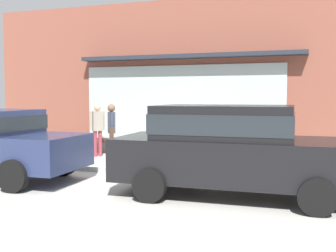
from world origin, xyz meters
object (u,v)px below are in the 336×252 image
Objects in this scene: pedestrian_with_handbag at (112,128)px; potted_plant_doorstep at (81,144)px; potted_plant_window_left at (190,143)px; potted_plant_by_entrance at (278,151)px; potted_plant_window_right at (46,143)px; fire_hydrant at (135,150)px; pedestrian_passerby at (97,126)px; parked_car_black at (232,146)px.

pedestrian_with_handbag reaches higher than potted_plant_doorstep.
potted_plant_doorstep is (-3.70, -0.05, -0.18)m from potted_plant_window_left.
potted_plant_by_entrance reaches higher than potted_plant_window_right.
potted_plant_by_entrance is 1.14× the size of potted_plant_window_right.
pedestrian_with_handbag is (-0.87, 0.29, 0.58)m from fire_hydrant.
pedestrian_passerby is 5.50m from potted_plant_by_entrance.
parked_car_black reaches higher than potted_plant_window_right.
potted_plant_by_entrance reaches higher than potted_plant_doorstep.
potted_plant_doorstep is at bearing -0.72° from potted_plant_window_right.
potted_plant_window_right reaches higher than potted_plant_doorstep.
fire_hydrant is 2.81m from potted_plant_doorstep.
pedestrian_with_handbag is 4.80m from potted_plant_by_entrance.
potted_plant_window_right is (-3.85, 1.30, -0.07)m from fire_hydrant.
pedestrian_passerby is 2.37× the size of potted_plant_by_entrance.
potted_plant_doorstep is 0.94× the size of potted_plant_window_right.
potted_plant_window_right is at bearing -139.58° from pedestrian_with_handbag.
potted_plant_doorstep is at bearing 143.01° from parked_car_black.
pedestrian_with_handbag is 2.91× the size of potted_plant_doorstep.
pedestrian_passerby reaches higher than potted_plant_window_left.
potted_plant_window_right is (-5.05, -0.03, -0.17)m from potted_plant_window_left.
potted_plant_by_entrance is 7.62m from potted_plant_window_right.
parked_car_black is at bearing -35.37° from potted_plant_doorstep.
potted_plant_by_entrance is at bearing 0.65° from potted_plant_doorstep.
potted_plant_by_entrance is at bearing 72.03° from pedestrian_with_handbag.
fire_hydrant is 2.00m from pedestrian_passerby.
pedestrian_with_handbag reaches higher than potted_plant_window_right.
fire_hydrant is 1.15× the size of potted_plant_by_entrance.
potted_plant_window_left is 2.57m from potted_plant_by_entrance.
fire_hydrant is at bearing -80.33° from pedestrian_passerby.
potted_plant_window_left is at bearing 0.77° from potted_plant_doorstep.
potted_plant_doorstep is at bearing -152.15° from pedestrian_with_handbag.
potted_plant_doorstep is (-2.50, 1.28, -0.08)m from fire_hydrant.
potted_plant_window_right is (-2.17, 0.38, -0.65)m from pedestrian_passerby.
parked_car_black is (3.22, -2.78, 0.57)m from fire_hydrant.
pedestrian_with_handbag is 2.72× the size of potted_plant_window_right.
pedestrian_passerby reaches higher than fire_hydrant.
fire_hydrant reaches higher than potted_plant_by_entrance.
pedestrian_passerby is at bearing -9.82° from potted_plant_window_right.
pedestrian_with_handbag is 5.11m from parked_car_black.
potted_plant_window_left is (2.88, 0.41, -0.48)m from pedestrian_passerby.
pedestrian_passerby is 2.94m from potted_plant_window_left.
parked_car_black is 7.05m from potted_plant_doorstep.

